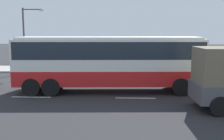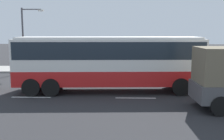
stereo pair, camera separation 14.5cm
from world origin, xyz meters
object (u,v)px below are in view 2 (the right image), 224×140
Objects in this scene: car_yellow_taxi at (224,71)px; street_lamp at (26,34)px; coach_bus at (109,58)px; pedestrian_near_curb at (193,61)px.

street_lamp is at bearing 166.34° from car_yellow_taxi.
street_lamp is (-17.01, 3.98, 2.81)m from car_yellow_taxi.
pedestrian_near_curb is (7.49, 8.19, -1.05)m from coach_bus.
pedestrian_near_curb is at bearing 44.67° from coach_bus.
coach_bus is at bearing -156.66° from car_yellow_taxi.
car_yellow_taxi is 17.70m from street_lamp.
street_lamp is (-8.13, 7.91, 1.42)m from coach_bus.
coach_bus is 11.15m from pedestrian_near_curb.
coach_bus reaches higher than car_yellow_taxi.
street_lamp is (-15.62, -0.28, 2.47)m from pedestrian_near_curb.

